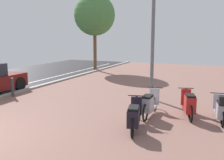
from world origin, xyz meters
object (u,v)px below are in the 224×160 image
(scooter_near, at_px, (134,116))
(bollard_far, at_px, (12,87))
(scooter_far, at_px, (149,104))
(lamp_post, at_px, (153,15))
(street_tree, at_px, (95,15))
(scooter_mid, at_px, (221,109))
(scooter_extra, at_px, (189,104))

(scooter_near, bearing_deg, bollard_far, 163.96)
(scooter_far, height_order, lamp_post, lamp_post)
(street_tree, height_order, bollard_far, street_tree)
(scooter_mid, height_order, scooter_extra, scooter_mid)
(lamp_post, height_order, bollard_far, lamp_post)
(scooter_far, height_order, bollard_far, scooter_far)
(scooter_mid, distance_m, street_tree, 13.17)
(scooter_near, relative_size, bollard_far, 2.22)
(street_tree, relative_size, bollard_far, 6.91)
(scooter_near, bearing_deg, scooter_far, 88.38)
(scooter_mid, relative_size, scooter_far, 0.99)
(bollard_far, bearing_deg, lamp_post, 18.85)
(scooter_far, xyz_separation_m, scooter_extra, (1.17, 0.39, 0.02))
(scooter_near, relative_size, street_tree, 0.32)
(scooter_far, relative_size, lamp_post, 0.30)
(scooter_extra, bearing_deg, scooter_near, -124.04)
(scooter_extra, distance_m, lamp_post, 3.87)
(scooter_mid, xyz_separation_m, street_tree, (-8.87, 9.04, 3.61))
(scooter_extra, relative_size, lamp_post, 0.27)
(scooter_near, bearing_deg, street_tree, 121.97)
(lamp_post, xyz_separation_m, street_tree, (-6.21, 7.09, 0.67))
(scooter_near, distance_m, lamp_post, 4.72)
(scooter_extra, xyz_separation_m, street_tree, (-7.91, 8.93, 3.61))
(scooter_near, xyz_separation_m, street_tree, (-6.70, 10.73, 3.63))
(scooter_extra, height_order, lamp_post, lamp_post)
(scooter_mid, bearing_deg, street_tree, 134.45)
(scooter_near, distance_m, bollard_far, 6.29)
(lamp_post, bearing_deg, scooter_near, -82.37)
(scooter_mid, height_order, street_tree, street_tree)
(lamp_post, height_order, street_tree, lamp_post)
(scooter_mid, bearing_deg, bollard_far, 179.64)
(scooter_extra, bearing_deg, bollard_far, -179.54)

